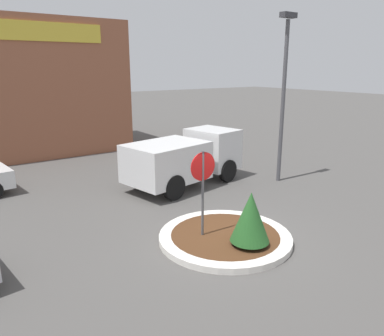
{
  "coord_description": "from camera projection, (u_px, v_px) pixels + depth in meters",
  "views": [
    {
      "loc": [
        -6.3,
        -7.33,
        4.72
      ],
      "look_at": [
        0.71,
        2.62,
        1.41
      ],
      "focal_mm": 35.0,
      "sensor_mm": 36.0,
      "label": 1
    }
  ],
  "objects": [
    {
      "name": "island_shrub",
      "position": [
        250.0,
        217.0,
        9.68
      ],
      "size": [
        1.04,
        1.04,
        1.45
      ],
      "color": "brown",
      "rests_on": "traffic_island"
    },
    {
      "name": "light_pole",
      "position": [
        284.0,
        87.0,
        15.0
      ],
      "size": [
        0.7,
        0.3,
        6.72
      ],
      "color": "#4C4C51",
      "rests_on": "ground_plane"
    },
    {
      "name": "ground_plane",
      "position": [
        225.0,
        240.0,
        10.52
      ],
      "size": [
        120.0,
        120.0,
        0.0
      ],
      "primitive_type": "plane",
      "color": "#514F4C"
    },
    {
      "name": "utility_truck",
      "position": [
        185.0,
        157.0,
        15.15
      ],
      "size": [
        5.34,
        3.02,
        2.11
      ],
      "rotation": [
        0.0,
        0.0,
        0.19
      ],
      "color": "silver",
      "rests_on": "ground_plane"
    },
    {
      "name": "storefront_building",
      "position": [
        16.0,
        88.0,
        20.53
      ],
      "size": [
        10.97,
        6.07,
        7.16
      ],
      "color": "#93563D",
      "rests_on": "ground_plane"
    },
    {
      "name": "traffic_island",
      "position": [
        225.0,
        237.0,
        10.5
      ],
      "size": [
        3.71,
        3.71,
        0.18
      ],
      "color": "silver",
      "rests_on": "ground_plane"
    },
    {
      "name": "stop_sign",
      "position": [
        203.0,
        179.0,
        10.03
      ],
      "size": [
        0.78,
        0.07,
        2.56
      ],
      "color": "#4C4C51",
      "rests_on": "ground_plane"
    }
  ]
}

